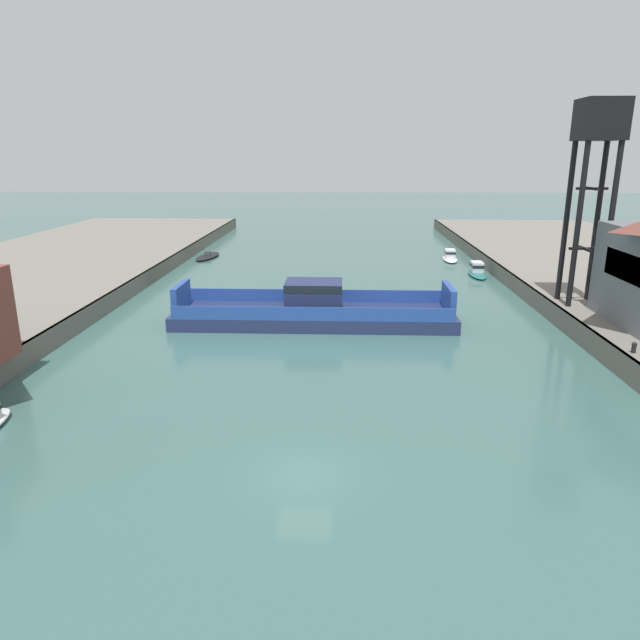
% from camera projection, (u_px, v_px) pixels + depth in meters
% --- Properties ---
extents(ground_plane, '(400.00, 400.00, 0.00)m').
position_uv_depth(ground_plane, '(304.00, 475.00, 25.50)').
color(ground_plane, '#3D6660').
extents(chain_ferry, '(23.36, 6.38, 3.61)m').
position_uv_depth(chain_ferry, '(314.00, 311.00, 48.15)').
color(chain_ferry, navy).
rests_on(chain_ferry, ground).
extents(moored_boat_near_right, '(3.07, 7.29, 0.92)m').
position_uv_depth(moored_boat_near_right, '(208.00, 256.00, 79.13)').
color(moored_boat_near_right, black).
rests_on(moored_boat_near_right, ground).
extents(moored_boat_mid_left, '(2.38, 6.13, 1.40)m').
position_uv_depth(moored_boat_mid_left, '(450.00, 256.00, 77.46)').
color(moored_boat_mid_left, white).
rests_on(moored_boat_mid_left, ground).
extents(moored_boat_mid_right, '(2.06, 6.12, 1.56)m').
position_uv_depth(moored_boat_mid_right, '(477.00, 270.00, 67.58)').
color(moored_boat_mid_right, '#237075').
rests_on(moored_boat_mid_right, ground).
extents(crane_tower, '(3.27, 3.27, 16.21)m').
position_uv_depth(crane_tower, '(598.00, 145.00, 45.01)').
color(crane_tower, black).
rests_on(crane_tower, quay_right).
extents(bollard_left_aft, '(0.32, 0.32, 0.71)m').
position_uv_depth(bollard_left_aft, '(5.00, 343.00, 36.78)').
color(bollard_left_aft, black).
rests_on(bollard_left_aft, quay_left).
extents(bollard_right_aft, '(0.32, 0.32, 0.71)m').
position_uv_depth(bollard_right_aft, '(634.00, 347.00, 36.07)').
color(bollard_right_aft, black).
rests_on(bollard_right_aft, quay_right).
extents(bollard_left_far, '(0.32, 0.32, 0.71)m').
position_uv_depth(bollard_left_far, '(0.00, 346.00, 36.24)').
color(bollard_left_far, black).
rests_on(bollard_left_far, quay_left).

